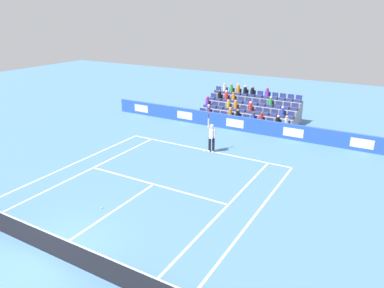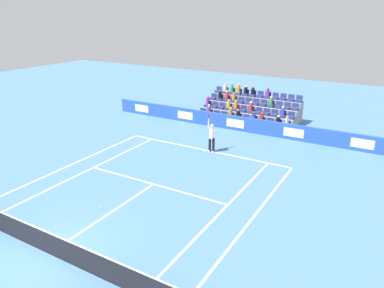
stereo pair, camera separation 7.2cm
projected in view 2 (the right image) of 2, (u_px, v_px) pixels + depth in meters
The scene contains 14 objects.
ground_plane at pixel (49, 254), 12.95m from camera, with size 80.00×80.00×0.00m, color #4C7AB2.
line_baseline at pixel (205, 150), 22.58m from camera, with size 10.97×0.10×0.01m, color white.
line_service at pixel (153, 184), 18.13m from camera, with size 8.23×0.10×0.01m, color white.
line_centre_service at pixel (110, 213), 15.54m from camera, with size 0.10×6.40×0.01m, color white.
line_singles_sideline_left at pixel (88, 170), 19.70m from camera, with size 0.10×11.89×0.01m, color white.
line_singles_sideline_right at pixel (223, 209), 15.82m from camera, with size 0.10×11.89×0.01m, color white.
line_doubles_sideline_left at pixel (70, 165), 20.35m from camera, with size 0.10×11.89×0.01m, color white.
line_doubles_sideline_right at pixel (253, 218), 15.18m from camera, with size 0.10×11.89×0.01m, color white.
line_centre_mark at pixel (204, 151), 22.50m from camera, with size 0.10×0.20×0.01m, color white.
sponsor_barrier at pixel (236, 123), 26.22m from camera, with size 21.28×0.22×1.07m.
tennis_net at pixel (47, 242), 12.77m from camera, with size 11.97×0.10×1.07m.
tennis_player at pixel (212, 137), 21.99m from camera, with size 0.53×0.38×2.85m.
stadium_stand at pixel (251, 112), 28.55m from camera, with size 7.44×3.80×2.63m.
loose_tennis_ball at pixel (101, 207), 15.92m from camera, with size 0.07×0.07×0.07m, color #D1E533.
Camera 2 is at (-9.88, 6.71, 8.19)m, focal length 33.68 mm.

